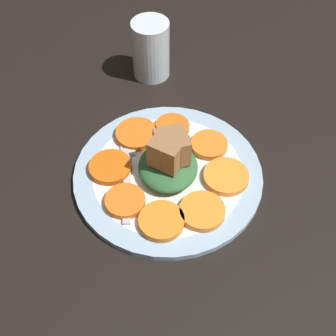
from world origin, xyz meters
TOP-DOWN VIEW (x-y plane):
  - table_slab at (0.00, 0.00)cm, footprint 120.00×120.00cm
  - plate at (0.00, 0.00)cm, footprint 28.37×28.37cm
  - carrot_slice_0 at (-1.12, -8.58)cm, footprint 6.42×6.42cm
  - carrot_slice_1 at (5.20, -6.39)cm, footprint 5.77×5.77cm
  - carrot_slice_2 at (8.81, -1.44)cm, footprint 6.36×6.36cm
  - carrot_slice_3 at (7.54, 4.33)cm, footprint 6.44×6.44cm
  - carrot_slice_4 at (1.72, 8.48)cm, footprint 6.74×6.74cm
  - carrot_slice_5 at (-4.66, 6.71)cm, footprint 5.75×5.75cm
  - carrot_slice_6 at (-8.81, 1.23)cm, footprint 5.54×5.54cm
  - carrot_slice_7 at (-7.69, -4.53)cm, footprint 6.66×6.66cm
  - center_pile at (-0.25, 0.12)cm, footprint 9.76×8.79cm
  - fork at (-0.92, -6.03)cm, footprint 18.67×2.46cm
  - water_glass at (-24.26, -1.52)cm, footprint 6.59×6.59cm

SIDE VIEW (x-z plane):
  - table_slab at x=0.00cm, z-range 0.00..2.00cm
  - plate at x=0.00cm, z-range 1.99..3.04cm
  - fork at x=-0.92cm, z-range 3.10..3.50cm
  - carrot_slice_0 at x=-1.12cm, z-range 3.10..4.07cm
  - carrot_slice_1 at x=5.20cm, z-range 3.10..4.07cm
  - carrot_slice_2 at x=8.81cm, z-range 3.10..4.07cm
  - carrot_slice_3 at x=7.54cm, z-range 3.10..4.07cm
  - carrot_slice_4 at x=1.72cm, z-range 3.10..4.07cm
  - carrot_slice_5 at x=-4.66cm, z-range 3.10..4.07cm
  - carrot_slice_6 at x=-8.81cm, z-range 3.10..4.07cm
  - carrot_slice_7 at x=-7.69cm, z-range 3.10..4.07cm
  - center_pile at x=-0.25cm, z-range 2.64..9.81cm
  - water_glass at x=-24.26cm, z-range 2.00..12.58cm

